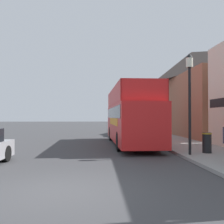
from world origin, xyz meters
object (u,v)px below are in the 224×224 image
lamp_post_second (152,99)px  litter_bin (207,142)px  tour_bus (130,119)px  parked_car_ahead_of_bus (127,129)px  lamp_post_nearest (190,85)px

lamp_post_second → litter_bin: (1.08, -8.22, -2.67)m
tour_bus → lamp_post_second: 3.99m
lamp_post_second → tour_bus: bearing=-125.4°
lamp_post_second → parked_car_ahead_of_bus: bearing=106.6°
tour_bus → parked_car_ahead_of_bus: (0.64, 7.97, -1.05)m
lamp_post_nearest → lamp_post_second: 8.72m
tour_bus → lamp_post_second: lamp_post_second is taller
tour_bus → litter_bin: (3.21, -5.24, -1.09)m
parked_car_ahead_of_bus → lamp_post_second: (1.49, -4.99, 2.64)m
lamp_post_nearest → litter_bin: 3.03m
parked_car_ahead_of_bus → lamp_post_second: size_ratio=0.98×
tour_bus → parked_car_ahead_of_bus: 8.06m
parked_car_ahead_of_bus → litter_bin: size_ratio=4.51×
parked_car_ahead_of_bus → lamp_post_second: bearing=-71.7°
lamp_post_nearest → litter_bin: bearing=25.9°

